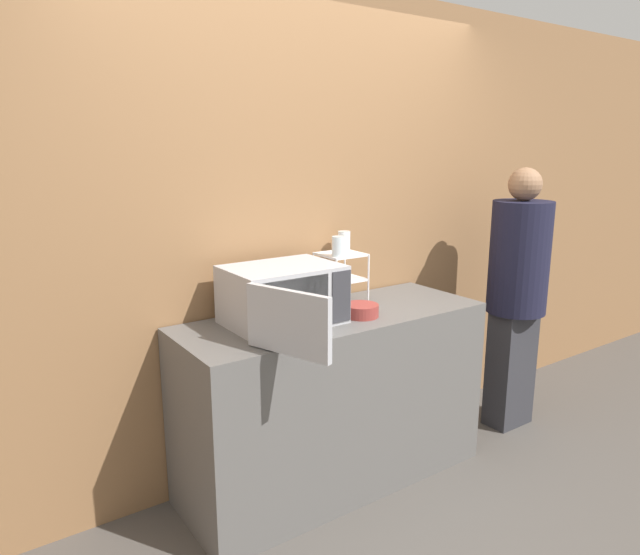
% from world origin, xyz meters
% --- Properties ---
extents(ground_plane, '(12.00, 12.00, 0.00)m').
position_xyz_m(ground_plane, '(0.00, 0.00, 0.00)').
color(ground_plane, '#4C4742').
extents(wall_back, '(8.00, 0.06, 2.60)m').
position_xyz_m(wall_back, '(0.00, 0.64, 1.30)').
color(wall_back, olive).
rests_on(wall_back, ground_plane).
extents(counter, '(1.64, 0.60, 0.93)m').
position_xyz_m(counter, '(0.00, 0.30, 0.46)').
color(counter, '#595654').
rests_on(counter, ground_plane).
extents(microwave, '(0.57, 0.79, 0.28)m').
position_xyz_m(microwave, '(-0.30, 0.31, 1.07)').
color(microwave, '#ADADB2').
rests_on(microwave, counter).
extents(dish_rack, '(0.22, 0.22, 0.28)m').
position_xyz_m(dish_rack, '(0.15, 0.44, 1.13)').
color(dish_rack, white).
rests_on(dish_rack, counter).
extents(glass_front_left, '(0.07, 0.07, 0.10)m').
position_xyz_m(glass_front_left, '(0.09, 0.38, 1.26)').
color(glass_front_left, silver).
rests_on(glass_front_left, dish_rack).
extents(glass_back_right, '(0.07, 0.07, 0.10)m').
position_xyz_m(glass_back_right, '(0.22, 0.51, 1.26)').
color(glass_back_right, silver).
rests_on(glass_back_right, dish_rack).
extents(bowl, '(0.18, 0.18, 0.06)m').
position_xyz_m(bowl, '(0.09, 0.20, 0.96)').
color(bowl, maroon).
rests_on(bowl, counter).
extents(person, '(0.36, 0.36, 1.65)m').
position_xyz_m(person, '(1.31, 0.16, 0.92)').
color(person, '#2D2D33').
rests_on(person, ground_plane).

